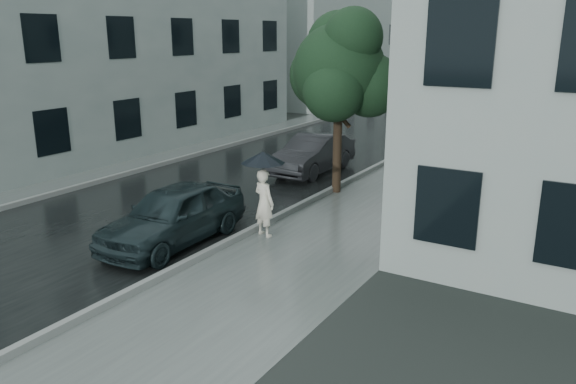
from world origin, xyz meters
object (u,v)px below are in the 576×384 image
Objects in this scene: street_tree at (341,69)px; car_near at (173,215)px; lamp_post at (415,80)px; car_far at (313,154)px; pedestrian at (264,203)px.

street_tree is 1.35× the size of car_near.
street_tree is 6.89m from car_near.
lamp_post reaches higher than car_far.
street_tree is at bearing -102.49° from lamp_post.
pedestrian is at bearing -99.64° from lamp_post.
pedestrian is 0.31× the size of lamp_post.
pedestrian is at bearing -86.84° from street_tree.
car_near is at bearing 60.16° from pedestrian.
street_tree reaches higher than pedestrian.
car_far is (-2.17, -4.07, -2.38)m from lamp_post.
car_near is 7.78m from car_far.
lamp_post is at bearing 86.66° from street_tree.
lamp_post is 1.32× the size of car_far.
street_tree is 1.36× the size of car_far.
street_tree reaches higher than lamp_post.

